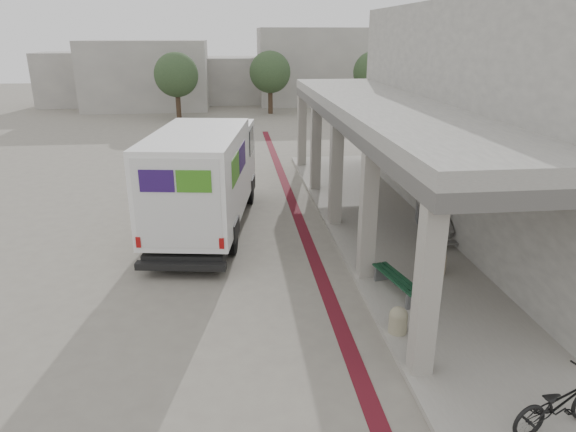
{
  "coord_description": "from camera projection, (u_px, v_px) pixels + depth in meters",
  "views": [
    {
      "loc": [
        -1.2,
        -11.19,
        5.99
      ],
      "look_at": [
        0.17,
        1.08,
        1.6
      ],
      "focal_mm": 32.0,
      "sensor_mm": 36.0,
      "label": 1
    }
  ],
  "objects": [
    {
      "name": "ground",
      "position": [
        286.0,
        292.0,
        12.61
      ],
      "size": [
        120.0,
        120.0,
        0.0
      ],
      "primitive_type": "plane",
      "color": "slate",
      "rests_on": "ground"
    },
    {
      "name": "bike_lane_stripe",
      "position": [
        313.0,
        257.0,
        14.59
      ],
      "size": [
        0.35,
        40.0,
        0.01
      ],
      "primitive_type": "cube",
      "color": "#54101A",
      "rests_on": "ground"
    },
    {
      "name": "sidewalk",
      "position": [
        443.0,
        282.0,
        13.01
      ],
      "size": [
        4.4,
        28.0,
        0.12
      ],
      "primitive_type": "cube",
      "color": "gray",
      "rests_on": "ground"
    },
    {
      "name": "transit_building",
      "position": [
        483.0,
        120.0,
        16.4
      ],
      "size": [
        7.6,
        17.0,
        7.0
      ],
      "color": "gray",
      "rests_on": "ground"
    },
    {
      "name": "distant_backdrop",
      "position": [
        210.0,
        74.0,
        45.01
      ],
      "size": [
        28.0,
        10.0,
        6.5
      ],
      "color": "gray",
      "rests_on": "ground"
    },
    {
      "name": "tree_left",
      "position": [
        176.0,
        75.0,
        37.24
      ],
      "size": [
        3.2,
        3.2,
        4.8
      ],
      "color": "#38281C",
      "rests_on": "ground"
    },
    {
      "name": "tree_mid",
      "position": [
        270.0,
        72.0,
        39.85
      ],
      "size": [
        3.2,
        3.2,
        4.8
      ],
      "color": "#38281C",
      "rests_on": "ground"
    },
    {
      "name": "tree_right",
      "position": [
        374.0,
        72.0,
        39.75
      ],
      "size": [
        3.2,
        3.2,
        4.8
      ],
      "color": "#38281C",
      "rests_on": "ground"
    },
    {
      "name": "fedex_truck",
      "position": [
        205.0,
        176.0,
        16.21
      ],
      "size": [
        3.48,
        8.03,
        3.31
      ],
      "rotation": [
        0.0,
        0.0,
        -0.15
      ],
      "color": "black",
      "rests_on": "ground"
    },
    {
      "name": "bench",
      "position": [
        397.0,
        282.0,
        12.21
      ],
      "size": [
        0.77,
        1.82,
        0.42
      ],
      "rotation": [
        0.0,
        0.0,
        0.22
      ],
      "color": "slate",
      "rests_on": "sidewalk"
    },
    {
      "name": "bollard_near",
      "position": [
        438.0,
        261.0,
        13.27
      ],
      "size": [
        0.44,
        0.44,
        0.66
      ],
      "color": "tan",
      "rests_on": "sidewalk"
    },
    {
      "name": "bollard_far",
      "position": [
        398.0,
        320.0,
        10.62
      ],
      "size": [
        0.39,
        0.39,
        0.58
      ],
      "color": "gray",
      "rests_on": "sidewalk"
    },
    {
      "name": "utility_cabinet",
      "position": [
        423.0,
        209.0,
        16.85
      ],
      "size": [
        0.52,
        0.63,
        0.91
      ],
      "primitive_type": "cube",
      "rotation": [
        0.0,
        0.0,
        -0.23
      ],
      "color": "slate",
      "rests_on": "sidewalk"
    },
    {
      "name": "bicycle_black",
      "position": [
        559.0,
        403.0,
        7.96
      ],
      "size": [
        1.89,
        1.06,
        0.94
      ],
      "primitive_type": "imported",
      "rotation": [
        0.0,
        0.0,
        1.83
      ],
      "color": "black",
      "rests_on": "sidewalk"
    }
  ]
}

